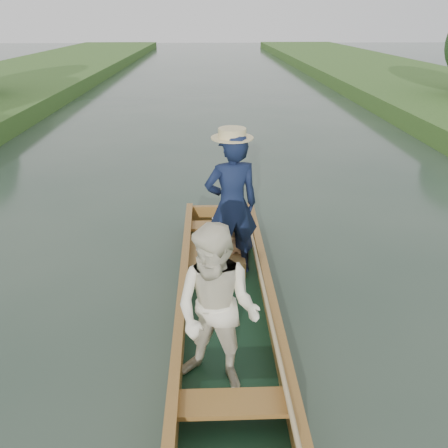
{
  "coord_description": "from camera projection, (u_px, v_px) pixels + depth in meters",
  "views": [
    {
      "loc": [
        -0.18,
        -4.3,
        3.29
      ],
      "look_at": [
        0.0,
        0.6,
        0.95
      ],
      "focal_mm": 35.0,
      "sensor_mm": 36.0,
      "label": 1
    }
  ],
  "objects": [
    {
      "name": "ground",
      "position": [
        226.0,
        316.0,
        5.3
      ],
      "size": [
        120.0,
        120.0,
        0.0
      ],
      "primitive_type": "plane",
      "color": "#283D30",
      "rests_on": "ground"
    },
    {
      "name": "trees_far",
      "position": [
        179.0,
        51.0,
        11.17
      ],
      "size": [
        22.7,
        14.6,
        4.47
      ],
      "color": "#47331E",
      "rests_on": "ground"
    },
    {
      "name": "punt",
      "position": [
        225.0,
        271.0,
        4.97
      ],
      "size": [
        1.18,
        5.0,
        2.05
      ],
      "color": "black",
      "rests_on": "ground"
    }
  ]
}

